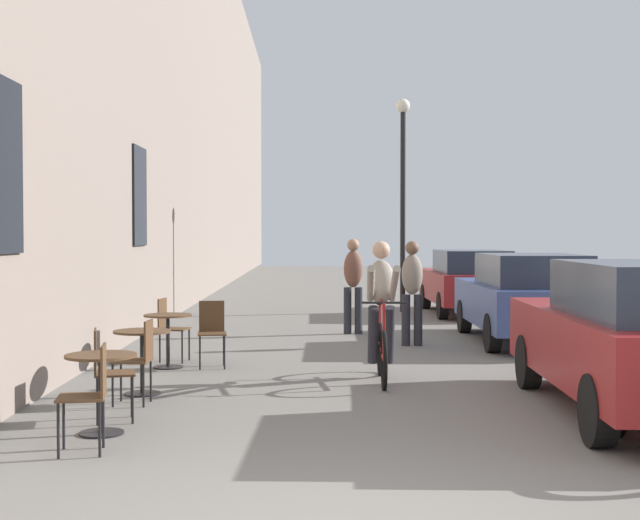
% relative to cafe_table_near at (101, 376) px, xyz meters
% --- Properties ---
extents(building_facade_left, '(0.54, 68.00, 11.83)m').
position_rel_cafe_table_near_xyz_m(building_facade_left, '(-1.33, 11.28, 5.39)').
color(building_facade_left, gray).
rests_on(building_facade_left, ground_plane).
extents(cafe_table_near, '(0.64, 0.64, 0.72)m').
position_rel_cafe_table_near_xyz_m(cafe_table_near, '(0.00, 0.00, 0.00)').
color(cafe_table_near, black).
rests_on(cafe_table_near, ground_plane).
extents(cafe_chair_near_toward_street, '(0.45, 0.45, 0.89)m').
position_rel_cafe_table_near_xyz_m(cafe_chair_near_toward_street, '(-0.07, 0.54, -0.00)').
color(cafe_chair_near_toward_street, black).
rests_on(cafe_chair_near_toward_street, ground_plane).
extents(cafe_chair_near_toward_wall, '(0.43, 0.43, 0.89)m').
position_rel_cafe_table_near_xyz_m(cafe_chair_near_toward_wall, '(0.08, -0.68, -0.00)').
color(cafe_chair_near_toward_wall, black).
rests_on(cafe_chair_near_toward_wall, ground_plane).
extents(cafe_table_mid, '(0.64, 0.64, 0.72)m').
position_rel_cafe_table_near_xyz_m(cafe_table_mid, '(-0.01, 1.96, 0.00)').
color(cafe_table_mid, black).
rests_on(cafe_table_mid, ground_plane).
extents(cafe_chair_mid_toward_street, '(0.40, 0.40, 0.89)m').
position_rel_cafe_table_near_xyz_m(cafe_chair_mid_toward_street, '(0.07, 1.39, -0.00)').
color(cafe_chair_mid_toward_street, black).
rests_on(cafe_chair_mid_toward_street, ground_plane).
extents(cafe_table_far, '(0.64, 0.64, 0.72)m').
position_rel_cafe_table_near_xyz_m(cafe_table_far, '(-0.03, 3.93, 0.00)').
color(cafe_table_far, black).
rests_on(cafe_table_far, ground_plane).
extents(cafe_chair_far_toward_street, '(0.43, 0.43, 0.89)m').
position_rel_cafe_table_near_xyz_m(cafe_chair_far_toward_street, '(0.55, 4.00, -0.00)').
color(cafe_chair_far_toward_street, black).
rests_on(cafe_chair_far_toward_street, ground_plane).
extents(cafe_chair_far_toward_wall, '(0.44, 0.44, 0.89)m').
position_rel_cafe_table_near_xyz_m(cafe_chair_far_toward_wall, '(-0.11, 4.52, -0.00)').
color(cafe_chair_far_toward_wall, black).
rests_on(cafe_chair_far_toward_wall, ground_plane).
extents(cyclist_on_bicycle, '(0.52, 1.76, 1.74)m').
position_rel_cafe_table_near_xyz_m(cyclist_on_bicycle, '(2.75, 2.92, 0.29)').
color(cyclist_on_bicycle, black).
rests_on(cyclist_on_bicycle, ground_plane).
extents(pedestrian_near, '(0.36, 0.27, 1.69)m').
position_rel_cafe_table_near_xyz_m(pedestrian_near, '(3.51, 6.24, 0.43)').
color(pedestrian_near, '#26262D').
rests_on(pedestrian_near, ground_plane).
extents(pedestrian_mid, '(0.36, 0.28, 1.71)m').
position_rel_cafe_table_near_xyz_m(pedestrian_mid, '(2.65, 7.94, 0.44)').
color(pedestrian_mid, '#26262D').
rests_on(pedestrian_mid, ground_plane).
extents(street_lamp, '(0.32, 0.32, 4.90)m').
position_rel_cafe_table_near_xyz_m(street_lamp, '(4.00, 12.42, 2.59)').
color(street_lamp, black).
rests_on(street_lamp, ground_plane).
extents(parked_car_second, '(1.81, 4.17, 1.47)m').
position_rel_cafe_table_near_xyz_m(parked_car_second, '(5.44, 6.62, 0.24)').
color(parked_car_second, '#384C84').
rests_on(parked_car_second, ground_plane).
extents(parked_car_third, '(1.72, 4.05, 1.44)m').
position_rel_cafe_table_near_xyz_m(parked_car_third, '(5.42, 11.83, 0.23)').
color(parked_car_third, maroon).
rests_on(parked_car_third, ground_plane).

